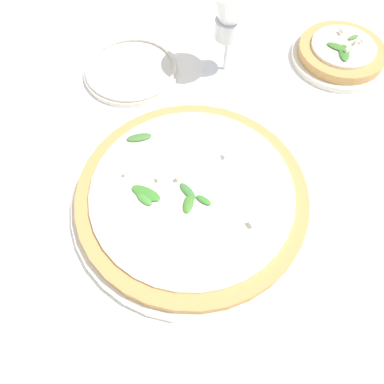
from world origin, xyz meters
TOP-DOWN VIEW (x-y plane):
  - ground_plane at (0.00, 0.00)m, footprint 6.00×6.00m
  - pizza_arugula_main at (-0.01, 0.03)m, footprint 0.37×0.37m
  - pizza_personal_side at (-0.17, 0.43)m, footprint 0.19×0.19m
  - wine_glass at (-0.25, 0.21)m, footprint 0.09×0.09m
  - side_plate_white at (-0.32, 0.05)m, footprint 0.18×0.18m
  - shaker_pepper at (-0.33, 0.29)m, footprint 0.03×0.03m

SIDE VIEW (x-z plane):
  - ground_plane at x=0.00m, z-range 0.00..0.00m
  - side_plate_white at x=-0.32m, z-range 0.00..0.02m
  - pizza_personal_side at x=-0.17m, z-range -0.01..0.04m
  - pizza_arugula_main at x=-0.01m, z-range -0.01..0.04m
  - shaker_pepper at x=-0.33m, z-range 0.00..0.07m
  - wine_glass at x=-0.25m, z-range 0.03..0.19m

